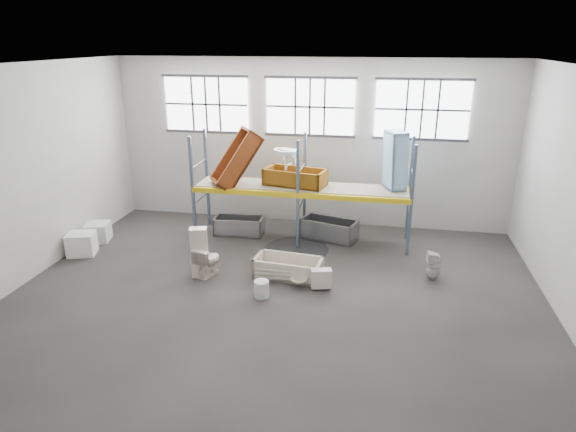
% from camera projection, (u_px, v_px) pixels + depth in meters
% --- Properties ---
extents(floor, '(12.00, 10.00, 0.10)m').
position_uv_depth(floor, '(276.00, 298.00, 11.26)').
color(floor, '#49423F').
rests_on(floor, ground).
extents(ceiling, '(12.00, 10.00, 0.10)m').
position_uv_depth(ceiling, '(273.00, 63.00, 9.54)').
color(ceiling, silver).
rests_on(ceiling, ground).
extents(wall_back, '(12.00, 0.10, 5.00)m').
position_uv_depth(wall_back, '(310.00, 143.00, 15.07)').
color(wall_back, '#B0ABA2').
rests_on(wall_back, ground).
extents(wall_front, '(12.00, 0.10, 5.00)m').
position_uv_depth(wall_front, '(181.00, 315.00, 5.73)').
color(wall_front, '#B2ADA4').
rests_on(wall_front, ground).
extents(wall_left, '(0.10, 10.00, 5.00)m').
position_uv_depth(wall_left, '(19.00, 176.00, 11.47)').
color(wall_left, '#B9B4AC').
rests_on(wall_left, ground).
extents(window_left, '(2.60, 0.04, 1.60)m').
position_uv_depth(window_left, '(206.00, 104.00, 15.16)').
color(window_left, white).
rests_on(window_left, wall_back).
extents(window_mid, '(2.60, 0.04, 1.60)m').
position_uv_depth(window_mid, '(310.00, 107.00, 14.59)').
color(window_mid, white).
rests_on(window_mid, wall_back).
extents(window_right, '(2.60, 0.04, 1.60)m').
position_uv_depth(window_right, '(422.00, 110.00, 14.03)').
color(window_right, white).
rests_on(window_right, wall_back).
extents(rack_upright_la, '(0.08, 0.08, 3.00)m').
position_uv_depth(rack_upright_la, '(193.00, 189.00, 13.95)').
color(rack_upright_la, slate).
rests_on(rack_upright_la, floor).
extents(rack_upright_lb, '(0.08, 0.08, 3.00)m').
position_uv_depth(rack_upright_lb, '(207.00, 178.00, 15.06)').
color(rack_upright_lb, slate).
rests_on(rack_upright_lb, floor).
extents(rack_upright_ma, '(0.08, 0.08, 3.00)m').
position_uv_depth(rack_upright_ma, '(298.00, 195.00, 13.42)').
color(rack_upright_ma, slate).
rests_on(rack_upright_ma, floor).
extents(rack_upright_mb, '(0.08, 0.08, 3.00)m').
position_uv_depth(rack_upright_mb, '(305.00, 183.00, 14.53)').
color(rack_upright_mb, slate).
rests_on(rack_upright_mb, floor).
extents(rack_upright_ra, '(0.08, 0.08, 3.00)m').
position_uv_depth(rack_upright_ra, '(412.00, 202.00, 12.89)').
color(rack_upright_ra, slate).
rests_on(rack_upright_ra, floor).
extents(rack_upright_rb, '(0.08, 0.08, 3.00)m').
position_uv_depth(rack_upright_rb, '(410.00, 189.00, 13.99)').
color(rack_upright_rb, slate).
rests_on(rack_upright_rb, floor).
extents(rack_beam_front, '(6.00, 0.10, 0.14)m').
position_uv_depth(rack_beam_front, '(298.00, 195.00, 13.42)').
color(rack_beam_front, yellow).
rests_on(rack_beam_front, floor).
extents(rack_beam_back, '(6.00, 0.10, 0.14)m').
position_uv_depth(rack_beam_back, '(305.00, 183.00, 14.53)').
color(rack_beam_back, yellow).
rests_on(rack_beam_back, floor).
extents(shelf_deck, '(5.90, 1.10, 0.03)m').
position_uv_depth(shelf_deck, '(301.00, 186.00, 13.94)').
color(shelf_deck, gray).
rests_on(shelf_deck, floor).
extents(wet_patch, '(1.80, 1.80, 0.00)m').
position_uv_depth(wet_patch, '(296.00, 249.00, 13.74)').
color(wet_patch, black).
rests_on(wet_patch, floor).
extents(bathtub_beige, '(1.70, 0.93, 0.48)m').
position_uv_depth(bathtub_beige, '(288.00, 267.00, 12.09)').
color(bathtub_beige, beige).
rests_on(bathtub_beige, floor).
extents(cistern_spare, '(0.51, 0.33, 0.45)m').
position_uv_depth(cistern_spare, '(321.00, 278.00, 11.46)').
color(cistern_spare, beige).
rests_on(cistern_spare, bathtub_beige).
extents(sink_in_tub, '(0.45, 0.45, 0.13)m').
position_uv_depth(sink_in_tub, '(299.00, 281.00, 11.61)').
color(sink_in_tub, beige).
rests_on(sink_in_tub, bathtub_beige).
extents(toilet_beige, '(0.61, 0.84, 0.76)m').
position_uv_depth(toilet_beige, '(208.00, 261.00, 12.13)').
color(toilet_beige, '#F2D6C9').
rests_on(toilet_beige, floor).
extents(cistern_tall, '(0.46, 0.36, 1.25)m').
position_uv_depth(cistern_tall, '(199.00, 252.00, 12.00)').
color(cistern_tall, beige).
rests_on(cistern_tall, floor).
extents(toilet_white, '(0.37, 0.36, 0.71)m').
position_uv_depth(toilet_white, '(434.00, 266.00, 11.92)').
color(toilet_white, silver).
rests_on(toilet_white, floor).
extents(steel_tub_left, '(1.46, 0.74, 0.52)m').
position_uv_depth(steel_tub_left, '(239.00, 226.00, 14.73)').
color(steel_tub_left, '#AFB1B6').
rests_on(steel_tub_left, floor).
extents(steel_tub_right, '(1.72, 1.15, 0.58)m').
position_uv_depth(steel_tub_right, '(329.00, 229.00, 14.38)').
color(steel_tub_right, '#A2A3A9').
rests_on(steel_tub_right, floor).
extents(rust_tub_flat, '(1.83, 1.13, 0.48)m').
position_uv_depth(rust_tub_flat, '(295.00, 177.00, 13.94)').
color(rust_tub_flat, '#8A5411').
rests_on(rust_tub_flat, shelf_deck).
extents(rust_tub_tilted, '(1.65, 1.46, 1.74)m').
position_uv_depth(rust_tub_tilted, '(236.00, 159.00, 13.97)').
color(rust_tub_tilted, brown).
rests_on(rust_tub_tilted, shelf_deck).
extents(sink_on_shelf, '(0.81, 0.72, 0.60)m').
position_uv_depth(sink_on_shelf, '(286.00, 169.00, 13.72)').
color(sink_on_shelf, white).
rests_on(sink_on_shelf, rust_tub_flat).
extents(blue_tub_upright, '(0.73, 0.86, 1.58)m').
position_uv_depth(blue_tub_upright, '(395.00, 160.00, 13.42)').
color(blue_tub_upright, '#89B7D8').
rests_on(blue_tub_upright, shelf_deck).
extents(bucket, '(0.40, 0.40, 0.39)m').
position_uv_depth(bucket, '(262.00, 289.00, 11.16)').
color(bucket, silver).
rests_on(bucket, floor).
extents(carton_near, '(0.84, 0.77, 0.60)m').
position_uv_depth(carton_near, '(82.00, 244.00, 13.33)').
color(carton_near, white).
rests_on(carton_near, floor).
extents(carton_far, '(0.76, 0.76, 0.53)m').
position_uv_depth(carton_far, '(98.00, 232.00, 14.24)').
color(carton_far, silver).
rests_on(carton_far, floor).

